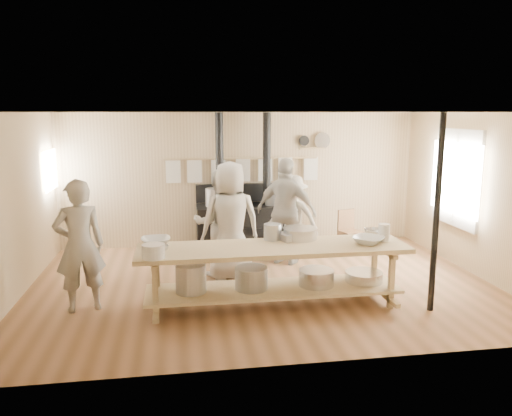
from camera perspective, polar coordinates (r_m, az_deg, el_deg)
The scene contains 24 objects.
ground at distance 7.75m, azimuth 0.70°, elevation -8.71°, with size 7.00×7.00×0.00m, color brown.
room_shell at distance 7.37m, azimuth 0.73°, elevation 3.27°, with size 7.00×7.00×7.00m.
window_right at distance 9.17m, azimuth 21.99°, elevation 3.20°, with size 0.09×1.50×1.65m.
left_opening at distance 9.52m, azimuth -22.44°, elevation 4.03°, with size 0.00×0.90×0.90m.
stove at distance 9.62m, azimuth -1.43°, elevation -1.60°, with size 1.90×0.75×2.60m.
towel_rail at distance 9.73m, azimuth -1.64°, elevation 4.73°, with size 3.00×0.04×0.47m.
back_wall_shelf at distance 10.02m, azimuth 6.72°, elevation 7.39°, with size 0.63×0.14×0.32m.
prep_table at distance 6.74m, azimuth 1.92°, elevation -7.07°, with size 3.60×0.90×0.85m.
support_post at distance 6.83m, azimuth 19.93°, elevation -0.74°, with size 0.08×0.08×2.60m, color black.
cook_far_left at distance 6.92m, azimuth -19.52°, elevation -4.10°, with size 0.64×0.42×1.77m, color #A49D91.
cook_left at distance 7.98m, azimuth -4.16°, elevation -1.75°, with size 0.83×0.65×1.72m, color #A49D91.
cook_center at distance 7.74m, azimuth -2.93°, elevation -1.54°, with size 0.91×0.60×1.87m, color #A49D91.
cook_right at distance 8.59m, azimuth 3.48°, elevation -0.41°, with size 1.08×0.45×1.84m, color #A49D91.
cook_by_window at distance 8.85m, azimuth 4.15°, elevation -1.14°, with size 0.98×0.57×1.52m, color #A49D91.
chair at distance 9.68m, azimuth 10.67°, elevation -3.49°, with size 0.45×0.45×0.78m.
bowl_white_a at distance 6.84m, azimuth -11.39°, elevation -3.72°, with size 0.39×0.39×0.10m, color white.
bowl_steel_a at distance 6.48m, azimuth -11.13°, elevation -4.60°, with size 0.27×0.27×0.08m, color silver.
bowl_white_b at distance 6.92m, azimuth 12.70°, elevation -3.60°, with size 0.41×0.41×0.10m, color white.
bowl_steel_b at distance 7.39m, azimuth 13.43°, elevation -2.74°, with size 0.30×0.30×0.09m, color silver.
roasting_pan at distance 7.02m, azimuth 4.28°, elevation -3.16°, with size 0.43×0.29×0.10m, color #B2B2B7.
mixing_bowl_large at distance 7.04m, azimuth 5.02°, elevation -2.90°, with size 0.48×0.48×0.15m, color silver.
bucket_galv at distance 6.95m, azimuth 1.89°, elevation -2.75°, with size 0.24×0.24×0.22m, color gray.
deep_bowl_enamel at distance 6.21m, azimuth -11.64°, elevation -4.87°, with size 0.28×0.28×0.17m, color white.
pitcher at distance 7.09m, azimuth 14.42°, elevation -2.73°, with size 0.16×0.16×0.24m, color white.
Camera 1 is at (-1.22, -7.20, 2.59)m, focal length 35.00 mm.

